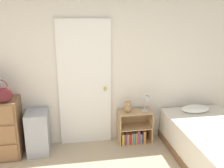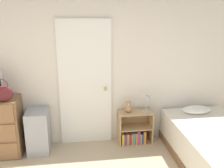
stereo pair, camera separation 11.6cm
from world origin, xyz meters
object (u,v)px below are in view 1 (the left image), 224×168
at_px(storage_bin, 38,132).
at_px(bed, 215,146).
at_px(handbag, 2,95).
at_px(bookshelf, 134,131).
at_px(teddy_bear, 128,107).
at_px(desk_lamp, 147,100).

xyz_separation_m(storage_bin, bed, (2.60, -0.72, -0.07)).
bearing_deg(handbag, storage_bin, 20.40).
distance_m(storage_bin, bookshelf, 1.58).
xyz_separation_m(storage_bin, bookshelf, (1.57, 0.06, -0.14)).
distance_m(handbag, storage_bin, 0.83).
height_order(storage_bin, teddy_bear, teddy_bear).
relative_size(teddy_bear, desk_lamp, 0.66).
xyz_separation_m(handbag, storage_bin, (0.42, 0.16, -0.70)).
height_order(handbag, bed, handbag).
bearing_deg(teddy_bear, bookshelf, -0.80).
bearing_deg(bookshelf, handbag, -173.68).
height_order(storage_bin, desk_lamp, desk_lamp).
bearing_deg(storage_bin, teddy_bear, 2.52).
relative_size(storage_bin, bookshelf, 1.23).
bearing_deg(handbag, teddy_bear, 6.72).
relative_size(handbag, desk_lamp, 1.15).
bearing_deg(teddy_bear, bed, -34.54).
height_order(handbag, desk_lamp, handbag).
bearing_deg(teddy_bear, storage_bin, -177.48).
height_order(storage_bin, bed, storage_bin).
relative_size(storage_bin, teddy_bear, 3.49).
distance_m(bookshelf, teddy_bear, 0.45).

